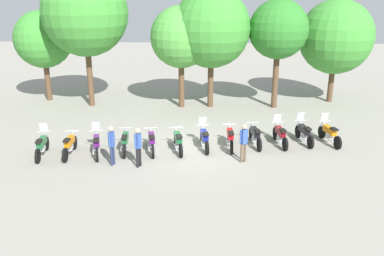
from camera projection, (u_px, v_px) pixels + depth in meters
The scene contains 22 objects.
ground_plane at pixel (191, 149), 19.83m from camera, with size 80.00×80.00×0.00m, color gray.
motorcycle_0 at pixel (42, 145), 18.91m from camera, with size 0.62×2.18×1.37m.
motorcycle_1 at pixel (70, 145), 19.01m from camera, with size 0.62×2.19×0.99m.
motorcycle_2 at pixel (97, 144), 19.06m from camera, with size 0.79×2.14×1.37m.
motorcycle_3 at pixel (125, 141), 19.43m from camera, with size 0.62×2.19×0.99m.
motorcycle_4 at pixel (152, 141), 19.43m from camera, with size 0.70×2.16×0.99m.
motorcycle_5 at pixel (178, 141), 19.50m from camera, with size 0.75×2.15×0.99m.
motorcycle_6 at pixel (204, 138), 19.82m from camera, with size 0.66×2.17×1.37m.
motorcycle_7 at pixel (230, 137), 19.96m from camera, with size 0.62×2.19×0.99m.
motorcycle_8 at pixel (255, 135), 20.20m from camera, with size 0.62×2.18×0.99m.
motorcycle_9 at pixel (280, 134), 20.28m from camera, with size 0.62×2.18×1.37m.
motorcycle_10 at pixel (304, 133), 20.55m from camera, with size 0.68×2.17×1.37m.
motorcycle_11 at pixel (329, 133), 20.46m from camera, with size 0.76×2.15×1.37m.
person_0 at pixel (112, 142), 17.77m from camera, with size 0.30×0.40×1.76m.
person_1 at pixel (244, 140), 18.08m from camera, with size 0.39×0.31×1.75m.
person_2 at pixel (138, 144), 17.60m from camera, with size 0.32×0.38×1.75m.
tree_0 at pixel (43, 39), 27.23m from camera, with size 3.73×3.73×5.94m.
tree_1 at pixel (85, 13), 25.36m from camera, with size 5.25×5.25×8.43m.
tree_2 at pixel (181, 37), 25.52m from camera, with size 3.78×3.78×6.30m.
tree_3 at pixel (211, 29), 25.40m from camera, with size 4.79×4.79×7.31m.
tree_4 at pixel (279, 30), 25.24m from camera, with size 3.60×3.60×6.69m.
tree_5 at pixel (336, 37), 26.78m from camera, with size 4.73×4.73×6.64m.
Camera 1 is at (0.95, -18.44, 7.30)m, focal length 39.20 mm.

